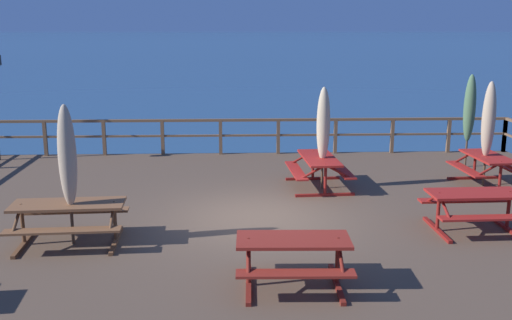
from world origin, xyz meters
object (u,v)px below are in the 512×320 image
Objects in this scene: picnic_table_front_left at (68,214)px; patio_umbrella_short_back at (470,109)px; patio_umbrella_tall_mid_right at (489,120)px; picnic_table_back_left at (293,252)px; picnic_table_mid_left at (487,164)px; patio_umbrella_tall_front at (323,125)px; picnic_table_front_right at (474,203)px; picnic_table_mid_centre at (319,165)px; patio_umbrella_short_mid at (67,157)px.

patio_umbrella_short_back is at bearing 30.50° from picnic_table_front_left.
picnic_table_front_left is 0.80× the size of patio_umbrella_short_back.
patio_umbrella_short_back is at bearing 81.10° from patio_umbrella_tall_mid_right.
picnic_table_back_left is 0.68× the size of patio_umbrella_tall_mid_right.
picnic_table_mid_left is (9.21, 3.58, -0.01)m from picnic_table_front_left.
picnic_table_mid_left is 4.21m from patio_umbrella_tall_front.
patio_umbrella_tall_mid_right is at bearing 21.52° from picnic_table_front_left.
picnic_table_front_right is 0.69× the size of patio_umbrella_tall_mid_right.
picnic_table_back_left is at bearing -26.63° from picnic_table_front_left.
picnic_table_mid_centre is 0.75× the size of patio_umbrella_short_back.
patio_umbrella_short_mid is at bearing -144.84° from patio_umbrella_tall_front.
picnic_table_front_left and picnic_table_back_left have the same top height.
patio_umbrella_short_mid is at bearing -158.30° from picnic_table_mid_left.
picnic_table_mid_centre is 0.78× the size of patio_umbrella_tall_front.
patio_umbrella_tall_mid_right is (9.08, 3.66, 0.01)m from patio_umbrella_short_mid.
picnic_table_mid_left is at bearing 21.27° from picnic_table_front_left.
picnic_table_mid_left is (4.15, -0.00, -0.01)m from picnic_table_mid_centre.
picnic_table_mid_centre and picnic_table_back_left have the same top height.
patio_umbrella_tall_front reaches higher than picnic_table_mid_centre.
picnic_table_front_right is at bearing -51.44° from patio_umbrella_tall_front.
picnic_table_mid_left is 0.68× the size of patio_umbrella_tall_mid_right.
picnic_table_back_left is (-1.18, -5.53, -0.00)m from picnic_table_mid_centre.
patio_umbrella_short_mid reaches higher than picnic_table_mid_left.
picnic_table_front_right is at bearing 3.49° from patio_umbrella_short_mid.
picnic_table_back_left is (3.88, -1.94, -0.01)m from picnic_table_front_left.
picnic_table_front_right is 0.69× the size of patio_umbrella_short_back.
picnic_table_front_right is at bearing 3.06° from picnic_table_front_left.
patio_umbrella_tall_mid_right is at bearing 21.96° from patio_umbrella_short_mid.
patio_umbrella_short_mid is at bearing 153.59° from picnic_table_back_left.
picnic_table_mid_left is 3.56m from picnic_table_front_right.
picnic_table_front_left and picnic_table_front_right have the same top height.
picnic_table_mid_left is at bearing -97.13° from patio_umbrella_short_back.
patio_umbrella_tall_mid_right is at bearing 0.30° from picnic_table_mid_centre.
patio_umbrella_short_back is at bearing 25.45° from patio_umbrella_tall_front.
picnic_table_mid_left is at bearing 63.15° from picnic_table_front_right.
picnic_table_mid_centre is at bearing 130.77° from patio_umbrella_tall_front.
patio_umbrella_short_mid reaches higher than picnic_table_mid_centre.
picnic_table_mid_centre is at bearing 35.34° from picnic_table_front_left.
picnic_table_front_left is 1.18× the size of picnic_table_back_left.
picnic_table_mid_centre is at bearing 128.62° from picnic_table_front_right.
picnic_table_mid_centre is 1.11× the size of picnic_table_mid_left.
picnic_table_mid_centre is 0.76× the size of patio_umbrella_short_mid.
picnic_table_mid_centre and picnic_table_front_right have the same top height.
patio_umbrella_tall_mid_right reaches higher than picnic_table_front_left.
patio_umbrella_short_back is (5.58, 7.51, 1.09)m from picnic_table_back_left.
picnic_table_front_left is 4.34m from picnic_table_back_left.
patio_umbrella_short_back is (0.25, 1.98, 1.09)m from picnic_table_mid_left.
picnic_table_front_left is 1.07m from patio_umbrella_short_mid.
picnic_table_front_right is (2.54, -3.18, -0.00)m from picnic_table_mid_centre.
picnic_table_front_right is at bearing -116.85° from picnic_table_mid_left.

